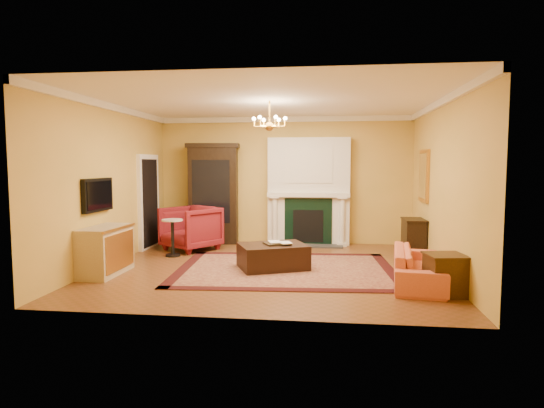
% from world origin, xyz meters
% --- Properties ---
extents(floor, '(6.00, 5.50, 0.02)m').
position_xyz_m(floor, '(0.00, 0.00, -0.01)').
color(floor, brown).
rests_on(floor, ground).
extents(ceiling, '(6.00, 5.50, 0.02)m').
position_xyz_m(ceiling, '(0.00, 0.00, 3.01)').
color(ceiling, white).
rests_on(ceiling, wall_back).
extents(wall_back, '(6.00, 0.02, 3.00)m').
position_xyz_m(wall_back, '(0.00, 2.76, 1.50)').
color(wall_back, '#DEB04F').
rests_on(wall_back, floor).
extents(wall_front, '(6.00, 0.02, 3.00)m').
position_xyz_m(wall_front, '(0.00, -2.76, 1.50)').
color(wall_front, '#DEB04F').
rests_on(wall_front, floor).
extents(wall_left, '(0.02, 5.50, 3.00)m').
position_xyz_m(wall_left, '(-3.01, 0.00, 1.50)').
color(wall_left, '#DEB04F').
rests_on(wall_left, floor).
extents(wall_right, '(0.02, 5.50, 3.00)m').
position_xyz_m(wall_right, '(3.01, 0.00, 1.50)').
color(wall_right, '#DEB04F').
rests_on(wall_right, floor).
extents(fireplace, '(1.90, 0.70, 2.50)m').
position_xyz_m(fireplace, '(0.60, 2.57, 1.19)').
color(fireplace, silver).
rests_on(fireplace, wall_back).
extents(crown_molding, '(6.00, 5.50, 0.12)m').
position_xyz_m(crown_molding, '(0.00, 0.96, 2.94)').
color(crown_molding, white).
rests_on(crown_molding, ceiling).
extents(doorway, '(0.08, 1.05, 2.10)m').
position_xyz_m(doorway, '(-2.95, 1.70, 1.05)').
color(doorway, white).
rests_on(doorway, wall_left).
extents(tv_panel, '(0.09, 0.95, 0.58)m').
position_xyz_m(tv_panel, '(-2.95, -0.60, 1.35)').
color(tv_panel, black).
rests_on(tv_panel, wall_left).
extents(gilt_mirror, '(0.06, 0.76, 1.05)m').
position_xyz_m(gilt_mirror, '(2.97, 1.40, 1.65)').
color(gilt_mirror, gold).
rests_on(gilt_mirror, wall_right).
extents(chandelier, '(0.63, 0.55, 0.53)m').
position_xyz_m(chandelier, '(-0.00, 0.00, 2.61)').
color(chandelier, gold).
rests_on(chandelier, ceiling).
extents(oriental_rug, '(4.05, 3.14, 0.02)m').
position_xyz_m(oriental_rug, '(0.31, -0.09, 0.01)').
color(oriental_rug, '#460F15').
rests_on(oriental_rug, floor).
extents(china_cabinet, '(1.18, 0.63, 2.27)m').
position_xyz_m(china_cabinet, '(-1.66, 2.49, 1.13)').
color(china_cabinet, black).
rests_on(china_cabinet, floor).
extents(wingback_armchair, '(1.39, 1.38, 1.06)m').
position_xyz_m(wingback_armchair, '(-1.94, 1.53, 0.53)').
color(wingback_armchair, maroon).
rests_on(wingback_armchair, floor).
extents(pedestal_table, '(0.43, 0.43, 0.76)m').
position_xyz_m(pedestal_table, '(-2.10, 0.81, 0.44)').
color(pedestal_table, black).
rests_on(pedestal_table, floor).
extents(commode, '(0.54, 1.11, 0.82)m').
position_xyz_m(commode, '(-2.73, -0.81, 0.41)').
color(commode, '#C1B58D').
rests_on(commode, floor).
extents(coral_sofa, '(0.80, 1.94, 0.74)m').
position_xyz_m(coral_sofa, '(2.47, -0.79, 0.37)').
color(coral_sofa, '#D76444').
rests_on(coral_sofa, floor).
extents(end_table, '(0.56, 0.56, 0.57)m').
position_xyz_m(end_table, '(2.72, -1.42, 0.29)').
color(end_table, '#3C2410').
rests_on(end_table, floor).
extents(console_table, '(0.39, 0.68, 0.75)m').
position_xyz_m(console_table, '(2.78, 1.31, 0.38)').
color(console_table, black).
rests_on(console_table, floor).
extents(leather_ottoman, '(1.40, 1.23, 0.43)m').
position_xyz_m(leather_ottoman, '(0.07, -0.07, 0.23)').
color(leather_ottoman, black).
rests_on(leather_ottoman, oriental_rug).
extents(ottoman_tray, '(0.54, 0.51, 0.03)m').
position_xyz_m(ottoman_tray, '(0.15, -0.05, 0.46)').
color(ottoman_tray, black).
rests_on(ottoman_tray, leather_ottoman).
extents(book_a, '(0.21, 0.09, 0.28)m').
position_xyz_m(book_a, '(0.01, -0.11, 0.62)').
color(book_a, gray).
rests_on(book_a, ottoman_tray).
extents(book_b, '(0.19, 0.09, 0.27)m').
position_xyz_m(book_b, '(0.21, -0.15, 0.61)').
color(book_b, gray).
rests_on(book_b, ottoman_tray).
extents(topiary_left, '(0.16, 0.16, 0.43)m').
position_xyz_m(topiary_left, '(-0.13, 2.53, 1.47)').
color(topiary_left, tan).
rests_on(topiary_left, fireplace).
extents(topiary_right, '(0.18, 0.18, 0.48)m').
position_xyz_m(topiary_right, '(1.21, 2.53, 1.49)').
color(topiary_right, tan).
rests_on(topiary_right, fireplace).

